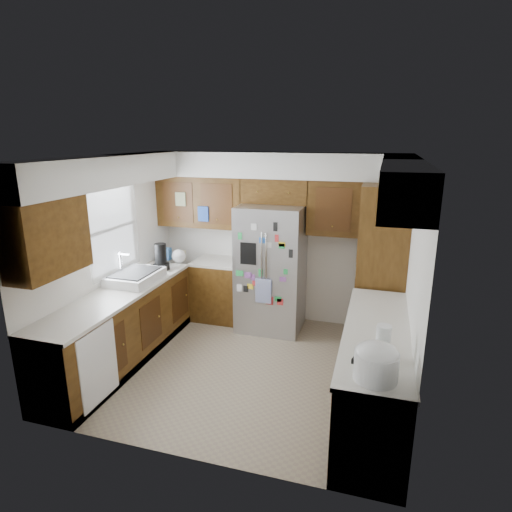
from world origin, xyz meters
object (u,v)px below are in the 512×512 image
Objects in this scene: fridge at (271,268)px; rice_cooker at (376,361)px; pantry at (381,267)px; paper_towel at (383,341)px.

rice_cooker is (1.50, -2.58, 0.17)m from fridge.
pantry is 2.53m from rice_cooker.
rice_cooker is (-0.00, -2.53, -0.00)m from pantry.
rice_cooker is 0.39m from paper_towel.
rice_cooker reaches higher than paper_towel.
paper_towel is at bearing -88.76° from pantry.
paper_towel is (0.05, 0.39, -0.02)m from rice_cooker.
paper_towel is at bearing 83.24° from rice_cooker.
fridge reaches higher than paper_towel.
pantry is 6.22× the size of rice_cooker.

